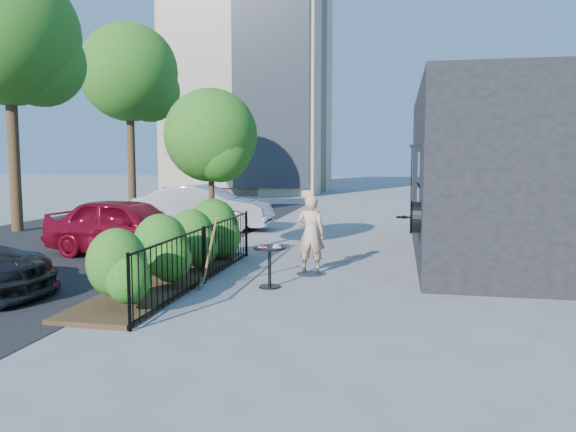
% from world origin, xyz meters
% --- Properties ---
extents(ground, '(120.00, 120.00, 0.00)m').
position_xyz_m(ground, '(0.00, 0.00, 0.00)').
color(ground, gray).
rests_on(ground, ground).
extents(shop_building, '(6.22, 9.00, 4.00)m').
position_xyz_m(shop_building, '(5.50, 4.50, 2.00)').
color(shop_building, black).
rests_on(shop_building, ground).
extents(fence, '(0.05, 6.05, 1.10)m').
position_xyz_m(fence, '(-1.50, 0.00, 0.56)').
color(fence, black).
rests_on(fence, ground).
extents(planting_bed, '(1.30, 6.00, 0.08)m').
position_xyz_m(planting_bed, '(-2.20, 0.00, 0.04)').
color(planting_bed, '#382616').
rests_on(planting_bed, ground).
extents(shrubs, '(1.10, 5.60, 1.24)m').
position_xyz_m(shrubs, '(-2.10, 0.10, 0.70)').
color(shrubs, '#175A14').
rests_on(shrubs, ground).
extents(patio_tree, '(2.20, 2.20, 3.94)m').
position_xyz_m(patio_tree, '(-2.24, 2.76, 2.76)').
color(patio_tree, '#3F2B19').
rests_on(patio_tree, ground).
extents(street, '(9.00, 30.00, 0.01)m').
position_xyz_m(street, '(-7.00, 3.00, 0.00)').
color(street, black).
rests_on(street, ground).
extents(street_tree_near, '(4.40, 4.40, 8.28)m').
position_xyz_m(street_tree_near, '(-9.94, 5.96, 5.92)').
color(street_tree_near, '#3F2B19').
rests_on(street_tree_near, ground).
extents(street_tree_far, '(4.40, 4.40, 8.28)m').
position_xyz_m(street_tree_far, '(-9.94, 13.96, 5.92)').
color(street_tree_far, '#3F2B19').
rests_on(street_tree_far, ground).
extents(cafe_table, '(0.60, 0.60, 0.80)m').
position_xyz_m(cafe_table, '(-0.21, -0.07, 0.52)').
color(cafe_table, black).
rests_on(cafe_table, ground).
extents(woman, '(0.59, 0.39, 1.62)m').
position_xyz_m(woman, '(0.32, 1.41, 0.81)').
color(woman, tan).
rests_on(woman, ground).
extents(shovel, '(0.46, 0.18, 1.36)m').
position_xyz_m(shovel, '(-1.25, -0.46, 0.60)').
color(shovel, brown).
rests_on(shovel, ground).
extents(car_red, '(4.39, 2.30, 1.43)m').
position_xyz_m(car_red, '(-4.31, 2.49, 0.71)').
color(car_red, maroon).
rests_on(car_red, ground).
extents(car_silver, '(4.52, 1.73, 1.47)m').
position_xyz_m(car_silver, '(-4.22, 7.59, 0.74)').
color(car_silver, silver).
rests_on(car_silver, ground).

